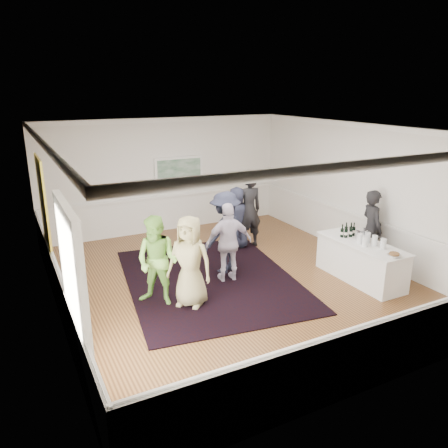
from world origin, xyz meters
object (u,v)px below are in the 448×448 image
serving_table (361,261)px  ice_bucket (361,235)px  guest_dark_b (249,210)px  guest_navy (237,218)px  nut_bowl (394,255)px  guest_tan (190,262)px  guest_dark_a (225,232)px  bartender (371,229)px  guest_lilac (229,243)px  guest_green (158,261)px

serving_table → ice_bucket: size_ratio=7.98×
guest_dark_b → guest_navy: (-0.31, 0.07, -0.18)m
nut_bowl → guest_tan: bearing=157.9°
guest_dark_a → ice_bucket: size_ratio=7.07×
bartender → ice_bucket: bearing=131.4°
serving_table → guest_navy: size_ratio=1.30×
ice_bucket → nut_bowl: 1.04m
guest_navy → guest_lilac: bearing=82.0°
guest_dark_a → guest_dark_b: 1.74m
guest_tan → ice_bucket: 3.81m
guest_green → bartender: bearing=39.3°
guest_lilac → guest_dark_b: (1.43, 1.64, 0.12)m
serving_table → guest_green: guest_green is taller
bartender → guest_tan: size_ratio=1.03×
bartender → guest_lilac: bartender is taller
bartender → ice_bucket: 0.71m
guest_tan → guest_lilac: (1.16, 0.65, -0.02)m
guest_dark_a → nut_bowl: bearing=112.7°
guest_dark_b → bartender: bearing=129.6°
guest_green → guest_lilac: (1.68, 0.33, -0.01)m
guest_tan → guest_green: guest_tan is taller
serving_table → guest_dark_a: (-2.37, 1.72, 0.50)m
guest_lilac → guest_dark_a: size_ratio=0.93×
guest_green → nut_bowl: bearing=21.1°
guest_tan → guest_lilac: size_ratio=1.03×
serving_table → guest_tan: bearing=170.7°
guest_dark_b → guest_tan: bearing=44.3°
guest_tan → nut_bowl: bearing=22.1°
bartender → serving_table: bearing=137.2°
guest_dark_b → nut_bowl: 3.92m
guest_lilac → guest_navy: size_ratio=1.07×
bartender → guest_tan: 4.41m
guest_lilac → nut_bowl: (2.49, -2.13, 0.02)m
guest_dark_a → ice_bucket: bearing=128.2°
guest_dark_b → ice_bucket: 3.00m
guest_tan → guest_navy: size_ratio=1.10×
serving_table → guest_lilac: guest_lilac is taller
guest_navy → ice_bucket: 3.20m
guest_green → guest_tan: bearing=12.4°
guest_dark_a → guest_navy: guest_dark_a is taller
bartender → guest_tan: bartender is taller
guest_lilac → guest_navy: (1.12, 1.71, -0.06)m
guest_green → ice_bucket: guest_green is taller
guest_navy → guest_green: bearing=61.3°
nut_bowl → guest_dark_a: bearing=132.0°
guest_green → guest_lilac: guest_green is taller
bartender → guest_navy: (-2.12, 2.50, -0.11)m
guest_tan → guest_green: (-0.51, 0.32, -0.01)m
guest_dark_b → nut_bowl: bearing=108.5°
serving_table → guest_lilac: size_ratio=1.21×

